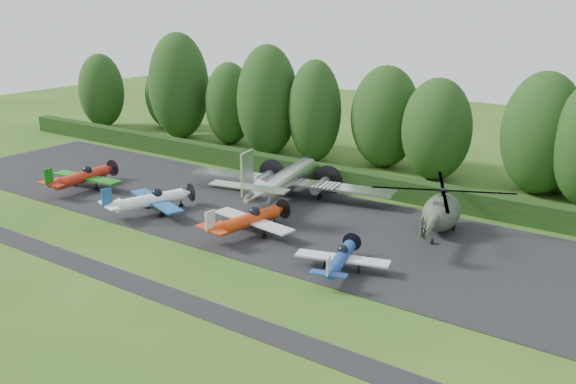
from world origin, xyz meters
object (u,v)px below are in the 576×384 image
Objects in this scene: light_plane_blue at (341,259)px; helicopter at (442,209)px; light_plane_red at (82,177)px; transport_plane at (283,181)px; light_plane_orange at (248,220)px; light_plane_white at (150,200)px.

helicopter is (2.52, 11.44, 0.89)m from light_plane_blue.
helicopter reaches higher than light_plane_red.
transport_plane is 15.31m from helicopter.
helicopter reaches higher than light_plane_orange.
helicopter is at bearing 20.52° from light_plane_red.
light_plane_orange is at bearing 4.33° from light_plane_red.
light_plane_orange is 9.94m from light_plane_blue.
transport_plane is at bearing 35.23° from light_plane_white.
helicopter is at bearing 5.93° from light_plane_white.
light_plane_red is at bearing -167.72° from light_plane_blue.
helicopter is (33.32, 9.16, 0.66)m from light_plane_red.
light_plane_blue is at bearing -21.93° from light_plane_white.
helicopter is (12.25, 9.46, 0.68)m from light_plane_orange.
transport_plane is at bearing -167.74° from helicopter.
light_plane_blue is at bearing 0.90° from light_plane_red.
light_plane_orange is at bearing -59.57° from transport_plane.
helicopter is at bearing 94.11° from light_plane_blue.
light_plane_orange is (3.05, -9.00, -0.55)m from transport_plane.
light_plane_orange is at bearing -13.83° from light_plane_white.
light_plane_white is 0.63× the size of helicopter.
light_plane_red is 10.91m from light_plane_white.
helicopter reaches higher than light_plane_blue.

